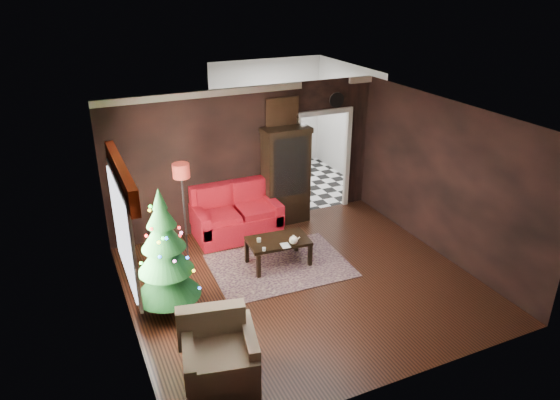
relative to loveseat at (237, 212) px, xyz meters
name	(u,v)px	position (x,y,z in m)	size (l,w,h in m)	color
floor	(302,283)	(0.40, -2.05, -0.50)	(5.50, 5.50, 0.00)	black
ceiling	(306,118)	(0.40, -2.05, 2.30)	(5.50, 5.50, 0.00)	white
wall_back	(246,158)	(0.40, 0.45, 0.90)	(5.50, 5.50, 0.00)	black
wall_front	(402,289)	(0.40, -4.55, 0.90)	(5.50, 5.50, 0.00)	black
wall_left	(122,242)	(-2.35, -2.05, 0.90)	(5.50, 5.50, 0.00)	black
wall_right	(444,180)	(3.15, -2.05, 0.90)	(5.50, 5.50, 0.00)	black
doorway	(322,163)	(2.10, 0.45, 0.55)	(1.10, 0.10, 2.10)	beige
left_window	(122,231)	(-2.31, -1.85, 0.95)	(0.05, 1.60, 1.40)	white
valance	(121,175)	(-2.23, -1.85, 1.77)	(0.12, 2.10, 0.35)	#97290E
kitchen_floor	(291,185)	(2.10, 1.95, -0.50)	(3.00, 3.00, 0.00)	white
kitchen_window	(267,103)	(2.10, 3.40, 1.20)	(0.70, 0.06, 0.70)	white
rug	(280,265)	(0.29, -1.39, -0.49)	(2.34, 1.71, 0.01)	#614454
loveseat	(237,212)	(0.00, 0.00, 0.00)	(1.70, 0.90, 1.00)	maroon
curio_cabinet	(286,178)	(1.15, 0.22, 0.45)	(0.90, 0.45, 1.90)	black
floor_lamp	(185,214)	(-1.09, -0.36, 0.33)	(0.32, 0.32, 1.88)	black
christmas_tree	(165,252)	(-1.78, -1.93, 0.55)	(0.97, 0.97, 1.85)	black
armchair	(220,353)	(-1.54, -3.65, -0.04)	(0.91, 0.91, 0.94)	#A29681
coffee_table	(278,252)	(0.29, -1.32, -0.25)	(1.06, 0.63, 0.48)	black
teapot	(293,240)	(0.46, -1.57, 0.07)	(0.17, 0.17, 0.16)	white
cup_a	(259,240)	(-0.05, -1.25, 0.02)	(0.08, 0.08, 0.07)	beige
cup_b	(264,249)	(-0.08, -1.57, 0.01)	(0.06, 0.06, 0.05)	silver
book	(281,242)	(0.23, -1.57, 0.09)	(0.14, 0.01, 0.20)	#94775A
wall_clock	(336,100)	(2.35, 0.40, 1.88)	(0.32, 0.32, 0.06)	silver
painting	(282,112)	(1.15, 0.41, 1.75)	(0.62, 0.05, 0.52)	#A46D4D
kitchen_counter	(271,153)	(2.10, 3.15, -0.05)	(1.80, 0.60, 0.90)	silver
kitchen_table	(285,176)	(1.80, 1.65, -0.12)	(0.70, 0.70, 0.75)	brown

